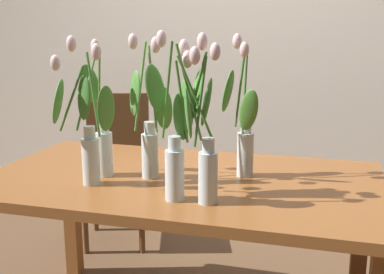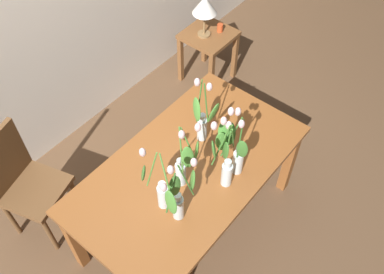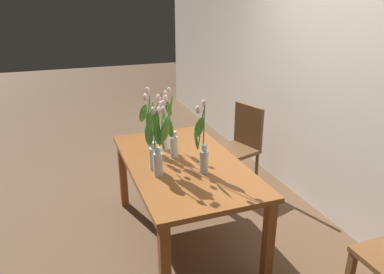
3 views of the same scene
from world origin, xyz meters
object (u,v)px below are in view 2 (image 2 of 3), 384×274
Objects in this scene: dining_table at (188,174)px; table_lamp at (205,6)px; tulip_vase_4 at (184,166)px; dining_chair at (23,181)px; tulip_vase_3 at (179,201)px; tulip_vase_1 at (162,190)px; side_table at (208,44)px; tulip_vase_5 at (225,155)px; tulip_vase_0 at (203,121)px; pillar_candle at (220,28)px; tulip_vase_2 at (236,156)px.

dining_table is 1.65m from table_lamp.
tulip_vase_4 reaches higher than table_lamp.
tulip_vase_4 reaches higher than dining_chair.
tulip_vase_3 is at bearing -145.92° from table_lamp.
side_table is at bearing 29.77° from tulip_vase_1.
tulip_vase_5 reaches higher than side_table.
tulip_vase_4 is 1.44× the size of table_lamp.
tulip_vase_0 reaches higher than pillar_candle.
tulip_vase_0 is at bearing 21.01° from tulip_vase_4.
side_table is (1.32, 1.14, -0.55)m from tulip_vase_5.
tulip_vase_3 is 1.24m from dining_chair.
tulip_vase_5 reaches higher than dining_chair.
tulip_vase_4 is 0.25m from tulip_vase_5.
tulip_vase_1 is at bearing -149.05° from table_lamp.
tulip_vase_1 is 1.13m from dining_chair.
side_table is (1.50, 0.97, -0.50)m from tulip_vase_4.
tulip_vase_3 is 2.09m from side_table.
tulip_vase_3 is at bearing 171.88° from tulip_vase_2.
pillar_candle is (1.25, 0.78, -0.34)m from tulip_vase_0.
tulip_vase_2 is 1.40× the size of table_lamp.
tulip_vase_1 is 1.03× the size of side_table.
tulip_vase_2 is at bearing -140.36° from pillar_candle.
tulip_vase_1 is 1.05× the size of tulip_vase_3.
table_lamp is (-0.05, 0.02, 0.42)m from side_table.
tulip_vase_1 is at bearing -167.20° from dining_table.
pillar_candle is at bearing 29.68° from tulip_vase_4.
tulip_vase_3 is 0.24m from tulip_vase_4.
table_lamp is at bearing 44.75° from tulip_vase_2.
tulip_vase_0 is 0.35m from tulip_vase_5.
dining_table is 2.91× the size of side_table.
tulip_vase_0 reaches higher than tulip_vase_1.
side_table is at bearing 35.91° from tulip_vase_0.
tulip_vase_2 is at bearing -60.55° from dining_table.
table_lamp is at bearing 30.95° from tulip_vase_1.
dining_chair is at bearing 178.33° from pillar_candle.
pillar_candle is at bearing -32.90° from side_table.
dining_table reaches higher than pillar_candle.
pillar_candle is (0.14, -0.08, -0.27)m from table_lamp.
dining_chair is (-0.94, 0.84, -0.40)m from tulip_vase_0.
dining_chair is at bearing -179.55° from table_lamp.
tulip_vase_1 is 0.61× the size of dining_chair.
tulip_vase_4 is at bearing -158.99° from tulip_vase_0.
tulip_vase_5 is (0.07, -0.23, 0.34)m from dining_table.
tulip_vase_1 reaches higher than tulip_vase_3.
tulip_vase_4 reaches higher than tulip_vase_0.
dining_table is at bearing -163.06° from tulip_vase_0.
tulip_vase_5 is (0.38, -0.04, 0.06)m from tulip_vase_3.
tulip_vase_5 is 1.83m from side_table.
dining_table is 2.82× the size of tulip_vase_1.
tulip_vase_4 is at bearing 3.13° from tulip_vase_1.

